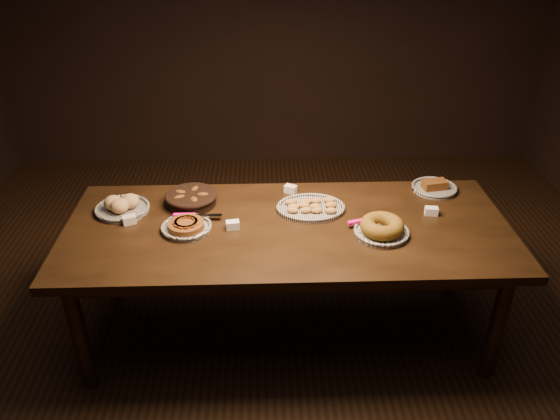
{
  "coord_description": "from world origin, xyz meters",
  "views": [
    {
      "loc": [
        -0.13,
        -2.5,
        2.3
      ],
      "look_at": [
        -0.04,
        0.05,
        0.82
      ],
      "focal_mm": 35.0,
      "sensor_mm": 36.0,
      "label": 1
    }
  ],
  "objects_px": {
    "apple_tart_plate": "(186,226)",
    "bundt_cake_plate": "(382,228)",
    "madeleine_platter": "(311,207)",
    "buffet_table": "(288,237)"
  },
  "relations": [
    {
      "from": "bundt_cake_plate",
      "to": "madeleine_platter",
      "type": "bearing_deg",
      "value": 127.82
    },
    {
      "from": "buffet_table",
      "to": "madeleine_platter",
      "type": "distance_m",
      "value": 0.23
    },
    {
      "from": "apple_tart_plate",
      "to": "bundt_cake_plate",
      "type": "bearing_deg",
      "value": 14.55
    },
    {
      "from": "buffet_table",
      "to": "bundt_cake_plate",
      "type": "bearing_deg",
      "value": -11.68
    },
    {
      "from": "madeleine_platter",
      "to": "bundt_cake_plate",
      "type": "bearing_deg",
      "value": -15.54
    },
    {
      "from": "buffet_table",
      "to": "madeleine_platter",
      "type": "xyz_separation_m",
      "value": [
        0.14,
        0.17,
        0.09
      ]
    },
    {
      "from": "apple_tart_plate",
      "to": "bundt_cake_plate",
      "type": "distance_m",
      "value": 1.03
    },
    {
      "from": "madeleine_platter",
      "to": "bundt_cake_plate",
      "type": "relative_size",
      "value": 1.21
    },
    {
      "from": "apple_tart_plate",
      "to": "madeleine_platter",
      "type": "height_order",
      "value": "apple_tart_plate"
    },
    {
      "from": "buffet_table",
      "to": "bundt_cake_plate",
      "type": "xyz_separation_m",
      "value": [
        0.49,
        -0.1,
        0.11
      ]
    }
  ]
}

